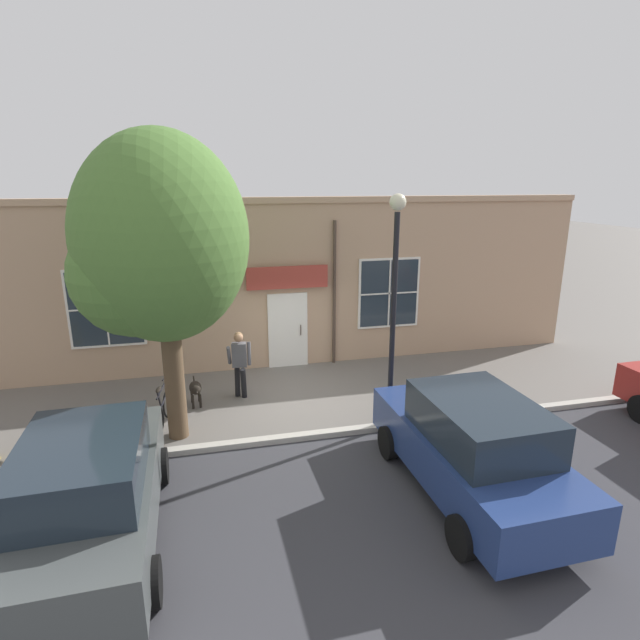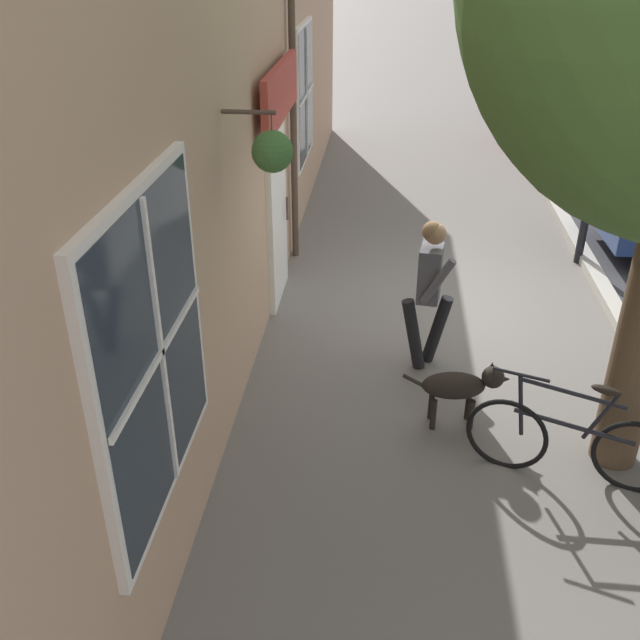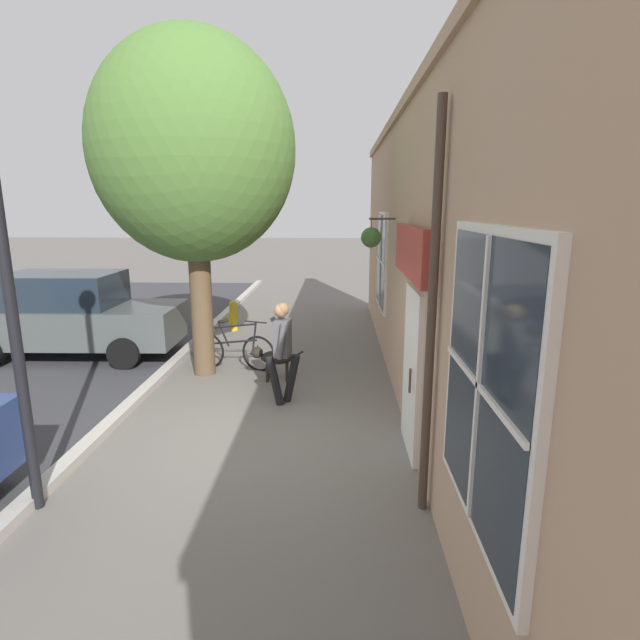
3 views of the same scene
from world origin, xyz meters
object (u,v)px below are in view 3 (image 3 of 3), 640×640
(dog_on_leash, at_px, (273,357))
(leaning_bicycle, at_px, (233,349))
(street_tree_by_curb, at_px, (193,159))
(pedestrian_walking, at_px, (282,344))
(parked_car_nearest_curb, at_px, (72,315))
(fire_hydrant, at_px, (233,315))

(dog_on_leash, height_order, leaning_bicycle, leaning_bicycle)
(dog_on_leash, xyz_separation_m, street_tree_by_curb, (1.40, -0.47, 3.46))
(pedestrian_walking, height_order, parked_car_nearest_curb, parked_car_nearest_curb)
(dog_on_leash, distance_m, street_tree_by_curb, 3.76)
(dog_on_leash, relative_size, leaning_bicycle, 0.58)
(street_tree_by_curb, bearing_deg, fire_hydrant, -88.43)
(dog_on_leash, bearing_deg, street_tree_by_curb, -18.47)
(fire_hydrant, bearing_deg, dog_on_leash, 111.81)
(leaning_bicycle, distance_m, parked_car_nearest_curb, 3.63)
(parked_car_nearest_curb, bearing_deg, fire_hydrant, -141.68)
(dog_on_leash, bearing_deg, fire_hydrant, -68.19)
(dog_on_leash, bearing_deg, parked_car_nearest_curb, -17.94)
(street_tree_by_curb, xyz_separation_m, parked_car_nearest_curb, (2.99, -0.95, -3.01))
(pedestrian_walking, xyz_separation_m, parked_car_nearest_curb, (4.67, -2.47, -0.10))
(dog_on_leash, relative_size, parked_car_nearest_curb, 0.23)
(dog_on_leash, bearing_deg, leaning_bicycle, -37.77)
(parked_car_nearest_curb, bearing_deg, dog_on_leash, 162.06)
(dog_on_leash, height_order, street_tree_by_curb, street_tree_by_curb)
(pedestrian_walking, bearing_deg, fire_hydrant, -69.59)
(leaning_bicycle, bearing_deg, parked_car_nearest_curb, -12.03)
(pedestrian_walking, height_order, street_tree_by_curb, street_tree_by_curb)
(pedestrian_walking, relative_size, leaning_bicycle, 0.97)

